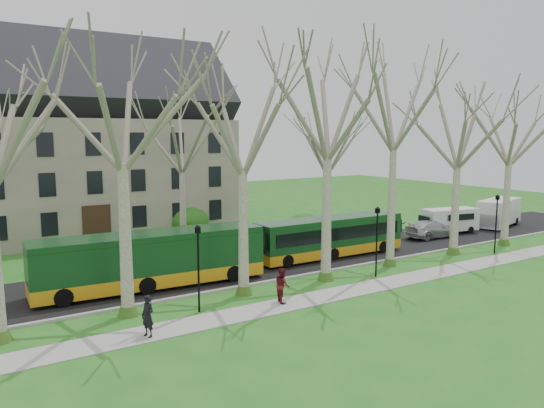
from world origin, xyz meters
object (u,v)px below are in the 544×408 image
Objects in this scene: van_b at (499,213)px; pedestrian_a at (148,316)px; van_a at (450,221)px; sedan at (432,229)px; bus_follow at (330,236)px; bus_lead at (151,259)px; pedestrian_b at (282,285)px.

pedestrian_a is (-37.36, -8.42, -0.38)m from van_b.
van_a is at bearing 85.22° from pedestrian_a.
pedestrian_a reaches higher than sedan.
bus_follow reaches higher than van_a.
van_a is at bearing -76.63° from sedan.
pedestrian_a is (-30.78, -8.77, -0.17)m from van_a.
pedestrian_a is at bearing -154.20° from bus_follow.
sedan is at bearing -157.54° from van_a.
bus_lead reaches higher than van_b.
bus_follow reaches higher than pedestrian_b.
pedestrian_a is 1.01× the size of pedestrian_b.
sedan is at bearing 4.08° from bus_follow.
bus_lead reaches higher than bus_follow.
sedan is at bearing 6.02° from bus_lead.
bus_follow is at bearing -37.55° from pedestrian_b.
pedestrian_a reaches higher than pedestrian_b.
bus_lead is 13.48m from bus_follow.
van_b is at bearing 5.64° from bus_lead.
pedestrian_b is (-8.72, -6.81, -0.54)m from bus_follow.
bus_lead is 25.05m from sedan.
sedan is 0.86× the size of van_b.
van_a is (2.98, 0.55, 0.35)m from sedan.
pedestrian_b is at bearing -49.68° from bus_lead.
bus_lead is at bearing -164.58° from van_a.
pedestrian_b is (-29.82, -7.65, -0.38)m from van_b.
bus_lead is 7.14× the size of pedestrian_b.
van_b reaches higher than van_a.
bus_lead reaches higher than pedestrian_a.
pedestrian_a is 7.58m from pedestrian_b.
sedan is 9.58m from van_b.
pedestrian_a is at bearing 177.47° from van_b.
van_b is 30.79m from pedestrian_b.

